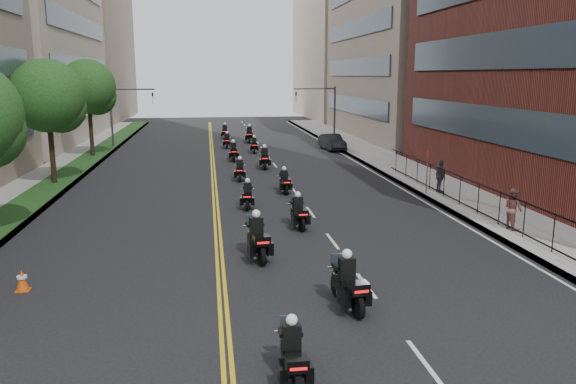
% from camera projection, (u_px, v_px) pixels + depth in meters
% --- Properties ---
extents(ground, '(160.00, 160.00, 0.00)m').
position_uv_depth(ground, '(291.00, 372.00, 12.92)').
color(ground, black).
rests_on(ground, ground).
extents(sidewalk_right, '(4.00, 90.00, 0.15)m').
position_uv_depth(sidewalk_right, '(410.00, 173.00, 38.79)').
color(sidewalk_right, gray).
rests_on(sidewalk_right, ground).
extents(sidewalk_left, '(4.00, 90.00, 0.15)m').
position_uv_depth(sidewalk_left, '(46.00, 182.00, 35.47)').
color(sidewalk_left, gray).
rests_on(sidewalk_left, ground).
extents(grass_strip, '(2.00, 90.00, 0.04)m').
position_uv_depth(grass_strip, '(59.00, 180.00, 35.56)').
color(grass_strip, '#183D16').
rests_on(grass_strip, sidewalk_left).
extents(building_right_far, '(15.00, 28.00, 26.00)m').
position_uv_depth(building_right_far, '(353.00, 34.00, 88.80)').
color(building_right_far, '#AF9E8D').
rests_on(building_right_far, ground).
extents(building_left_far, '(16.00, 28.00, 26.00)m').
position_uv_depth(building_left_far, '(67.00, 31.00, 82.78)').
color(building_left_far, gray).
rests_on(building_left_far, ground).
extents(iron_fence, '(0.05, 28.00, 1.50)m').
position_uv_depth(iron_fence, '(489.00, 203.00, 25.89)').
color(iron_fence, black).
rests_on(iron_fence, sidewalk_right).
extents(street_trees, '(4.40, 38.40, 7.98)m').
position_uv_depth(street_trees, '(22.00, 107.00, 28.36)').
color(street_trees, '#2E2214').
rests_on(street_trees, ground).
extents(traffic_signal_right, '(4.09, 0.20, 5.60)m').
position_uv_depth(traffic_signal_right, '(325.00, 106.00, 54.18)').
color(traffic_signal_right, '#3F3F44').
rests_on(traffic_signal_right, ground).
extents(traffic_signal_left, '(4.09, 0.20, 5.60)m').
position_uv_depth(traffic_signal_left, '(122.00, 108.00, 51.53)').
color(traffic_signal_left, '#3F3F44').
rests_on(traffic_signal_left, ground).
extents(motorcycle_0, '(0.48, 2.09, 1.54)m').
position_uv_depth(motorcycle_0, '(292.00, 356.00, 12.41)').
color(motorcycle_0, black).
rests_on(motorcycle_0, ground).
extents(motorcycle_1, '(0.73, 2.38, 1.76)m').
position_uv_depth(motorcycle_1, '(348.00, 285.00, 16.34)').
color(motorcycle_1, black).
rests_on(motorcycle_1, ground).
extents(motorcycle_2, '(0.73, 2.50, 1.85)m').
position_uv_depth(motorcycle_2, '(257.00, 240.00, 20.71)').
color(motorcycle_2, black).
rests_on(motorcycle_2, ground).
extents(motorcycle_3, '(0.58, 2.20, 1.62)m').
position_uv_depth(motorcycle_3, '(298.00, 214.00, 25.00)').
color(motorcycle_3, black).
rests_on(motorcycle_3, ground).
extents(motorcycle_4, '(0.59, 2.07, 1.53)m').
position_uv_depth(motorcycle_4, '(248.00, 196.00, 28.70)').
color(motorcycle_4, black).
rests_on(motorcycle_4, ground).
extents(motorcycle_5, '(0.48, 2.08, 1.53)m').
position_uv_depth(motorcycle_5, '(284.00, 182.00, 32.40)').
color(motorcycle_5, black).
rests_on(motorcycle_5, ground).
extents(motorcycle_6, '(0.55, 2.12, 1.57)m').
position_uv_depth(motorcycle_6, '(240.00, 171.00, 36.25)').
color(motorcycle_6, black).
rests_on(motorcycle_6, ground).
extents(motorcycle_7, '(0.59, 2.38, 1.76)m').
position_uv_depth(motorcycle_7, '(265.00, 159.00, 40.80)').
color(motorcycle_7, black).
rests_on(motorcycle_7, ground).
extents(motorcycle_8, '(0.53, 2.29, 1.69)m').
position_uv_depth(motorcycle_8, '(233.00, 152.00, 44.44)').
color(motorcycle_8, black).
rests_on(motorcycle_8, ground).
extents(motorcycle_9, '(0.53, 2.09, 1.54)m').
position_uv_depth(motorcycle_9, '(254.00, 146.00, 49.05)').
color(motorcycle_9, black).
rests_on(motorcycle_9, ground).
extents(motorcycle_10, '(0.55, 2.12, 1.56)m').
position_uv_depth(motorcycle_10, '(227.00, 141.00, 52.30)').
color(motorcycle_10, black).
rests_on(motorcycle_10, ground).
extents(motorcycle_11, '(0.62, 2.54, 1.88)m').
position_uv_depth(motorcycle_11, '(249.00, 135.00, 56.34)').
color(motorcycle_11, black).
rests_on(motorcycle_11, ground).
extents(motorcycle_12, '(0.56, 2.30, 1.70)m').
position_uv_depth(motorcycle_12, '(225.00, 132.00, 60.03)').
color(motorcycle_12, black).
rests_on(motorcycle_12, ground).
extents(parked_sedan, '(1.89, 4.44, 1.43)m').
position_uv_depth(parked_sedan, '(332.00, 142.00, 50.93)').
color(parked_sedan, black).
rests_on(parked_sedan, ground).
extents(pedestrian_b, '(0.77, 0.95, 1.81)m').
position_uv_depth(pedestrian_b, '(513.00, 209.00, 24.16)').
color(pedestrian_b, brown).
rests_on(pedestrian_b, sidewalk_right).
extents(pedestrian_c, '(0.47, 1.11, 1.88)m').
position_uv_depth(pedestrian_c, '(440.00, 176.00, 31.69)').
color(pedestrian_c, '#3C3D43').
rests_on(pedestrian_c, sidewalk_right).
extents(traffic_cone, '(0.42, 0.42, 0.70)m').
position_uv_depth(traffic_cone, '(22.00, 280.00, 17.73)').
color(traffic_cone, '#DC4D0B').
rests_on(traffic_cone, ground).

